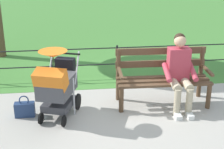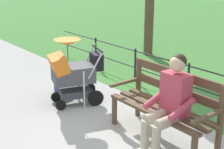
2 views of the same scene
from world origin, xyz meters
TOP-DOWN VIEW (x-y plane):
  - ground_plane at (0.00, 0.00)m, footprint 60.00×60.00m
  - park_bench at (-0.62, -0.12)m, footprint 1.61×0.64m
  - person_on_bench at (-0.86, 0.11)m, footprint 0.54×0.74m
  - stroller at (1.18, 0.24)m, footprint 0.75×0.99m
  - handbag at (1.72, 0.15)m, footprint 0.32×0.14m
  - park_fence at (-0.28, -1.38)m, footprint 8.10×0.04m

SIDE VIEW (x-z plane):
  - ground_plane at x=0.00m, z-range 0.00..0.00m
  - handbag at x=1.72m, z-range -0.06..0.31m
  - park_fence at x=-0.28m, z-range 0.07..0.77m
  - park_bench at x=-0.62m, z-range 0.05..1.01m
  - stroller at x=1.18m, z-range 0.02..1.17m
  - person_on_bench at x=-0.86m, z-range 0.04..1.31m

